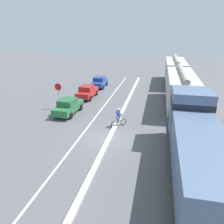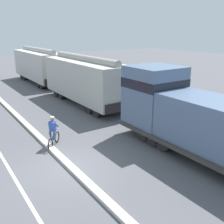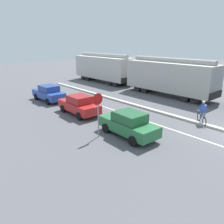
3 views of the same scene
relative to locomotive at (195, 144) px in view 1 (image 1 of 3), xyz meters
name	(u,v)px [view 1 (image 1 of 3)]	position (x,y,z in m)	size (l,w,h in m)	color
ground_plane	(109,139)	(-6.00, 2.72, -1.80)	(120.00, 120.00, 0.00)	#56565B
median_curb	(122,112)	(-6.00, 8.72, -1.72)	(0.36, 36.00, 0.16)	beige
lane_stripe	(100,111)	(-8.40, 8.72, -1.79)	(0.14, 36.00, 0.01)	silver
locomotive	(195,144)	(0.00, 0.00, 0.00)	(3.10, 11.61, 4.20)	slate
hopper_car_lead	(181,89)	(0.00, 12.16, 0.28)	(2.90, 10.60, 4.18)	#B7B4AD
hopper_car_middle	(175,71)	(0.00, 23.76, 0.28)	(2.90, 10.60, 4.18)	beige
parked_car_green	(68,106)	(-11.42, 7.43, -0.98)	(1.97, 4.27, 1.62)	#286B3D
parked_car_red	(87,92)	(-11.31, 13.31, -0.98)	(1.91, 4.24, 1.62)	red
parked_car_blue	(100,82)	(-11.23, 19.00, -0.98)	(1.90, 4.23, 1.62)	#28479E
cyclist	(119,118)	(-5.70, 5.32, -0.98)	(1.20, 1.30, 1.71)	black
stop_sign	(58,91)	(-12.97, 8.61, 0.23)	(0.76, 0.08, 2.88)	gray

